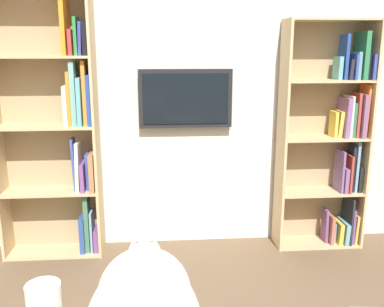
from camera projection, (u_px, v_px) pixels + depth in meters
The scene contains 4 objects.
wall_back at pixel (187, 93), 3.66m from camera, with size 4.52×0.06×2.70m, color silver.
bookshelf_left at pixel (333, 139), 3.68m from camera, with size 0.75×0.28×1.96m.
bookshelf_right at pixel (60, 126), 3.47m from camera, with size 0.81×0.28×2.22m.
wall_mounted_tv at pixel (186, 99), 3.58m from camera, with size 0.79×0.07×0.49m.
Camera 1 is at (0.25, 1.44, 1.71)m, focal length 39.85 mm.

